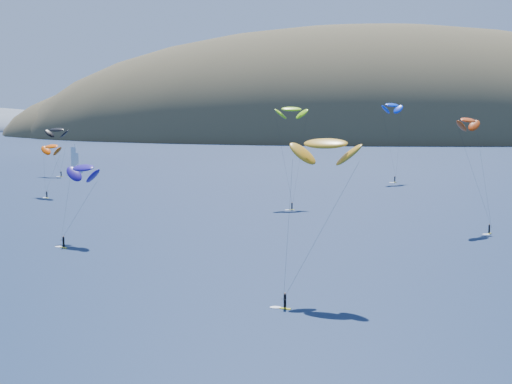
% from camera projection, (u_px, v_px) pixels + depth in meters
% --- Properties ---
extents(island, '(730.00, 300.00, 210.00)m').
position_uv_depth(island, '(388.00, 150.00, 601.02)').
color(island, '#3D3526').
rests_on(island, ground).
extents(sailboat, '(9.27, 7.97, 11.20)m').
position_uv_depth(sailboat, '(75.00, 171.00, 263.76)').
color(sailboat, silver).
rests_on(sailboat, ground).
extents(kitesurfer_1, '(8.70, 9.93, 15.91)m').
position_uv_depth(kitesurfer_1, '(51.00, 147.00, 196.45)').
color(kitesurfer_1, gold).
rests_on(kitesurfer_1, ground).
extents(kitesurfer_2, '(10.21, 13.22, 22.19)m').
position_uv_depth(kitesurfer_2, '(326.00, 144.00, 92.76)').
color(kitesurfer_2, gold).
rests_on(kitesurfer_2, ground).
extents(kitesurfer_3, '(8.86, 14.18, 26.21)m').
position_uv_depth(kitesurfer_3, '(291.00, 109.00, 177.77)').
color(kitesurfer_3, gold).
rests_on(kitesurfer_3, ground).
extents(kitesurfer_4, '(9.37, 9.93, 27.71)m').
position_uv_depth(kitesurfer_4, '(392.00, 105.00, 234.33)').
color(kitesurfer_4, gold).
rests_on(kitesurfer_4, ground).
extents(kitesurfer_9, '(7.64, 12.08, 23.81)m').
position_uv_depth(kitesurfer_9, '(468.00, 121.00, 143.11)').
color(kitesurfer_9, gold).
rests_on(kitesurfer_9, ground).
extents(kitesurfer_10, '(9.23, 12.38, 15.74)m').
position_uv_depth(kitesurfer_10, '(83.00, 168.00, 129.88)').
color(kitesurfer_10, gold).
rests_on(kitesurfer_10, ground).
extents(kitesurfer_12, '(9.76, 8.63, 18.97)m').
position_uv_depth(kitesurfer_12, '(57.00, 130.00, 255.75)').
color(kitesurfer_12, gold).
rests_on(kitesurfer_12, ground).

